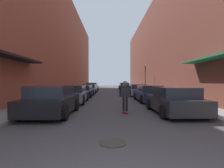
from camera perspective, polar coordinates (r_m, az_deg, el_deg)
ground at (r=20.61m, az=-0.34°, el=-3.62°), size 103.87×103.87×0.00m
curb_strip_left at (r=25.73m, az=-11.52°, el=-2.62°), size 1.80×47.21×0.12m
curb_strip_right at (r=25.85m, az=10.47°, el=-2.60°), size 1.80×47.21×0.12m
building_row_left at (r=26.90m, az=-17.79°, el=12.30°), size 4.90×47.21×13.94m
building_row_right at (r=26.97m, az=16.67°, el=11.07°), size 4.90×47.21×12.82m
parked_car_left_0 at (r=8.73m, az=-19.14°, el=-5.27°), size 2.04×3.94×1.39m
parked_car_left_1 at (r=13.33m, az=-12.51°, el=-3.31°), size 1.96×4.33×1.31m
parked_car_left_2 at (r=18.44m, az=-9.33°, el=-2.34°), size 1.96×4.60×1.19m
parked_car_left_3 at (r=23.94m, az=-7.32°, el=-1.60°), size 1.93×4.70×1.22m
parked_car_left_4 at (r=29.96m, az=-6.47°, el=-0.95°), size 1.93×4.77×1.39m
parked_car_right_0 at (r=9.12m, az=19.57°, el=-5.25°), size 2.00×4.04×1.31m
parked_car_right_1 at (r=14.18m, az=11.94°, el=-3.13°), size 1.90×4.77×1.29m
parked_car_right_2 at (r=19.51m, az=8.44°, el=-2.05°), size 2.07×3.92×1.28m
parked_car_right_3 at (r=24.34m, az=6.26°, el=-1.52°), size 2.06×3.94×1.24m
parked_car_right_4 at (r=29.18m, az=5.22°, el=-1.20°), size 1.86×4.34×1.15m
parked_car_right_5 at (r=35.05m, az=3.98°, el=-0.73°), size 2.04×4.53×1.37m
skateboarder at (r=8.89m, az=4.30°, el=-3.02°), size 0.62×0.78×1.62m
manhole_cover at (r=4.73m, az=0.23°, el=-18.63°), size 0.70×0.70×0.02m
traffic_light at (r=24.38m, az=10.80°, el=2.51°), size 0.16×0.22×3.57m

